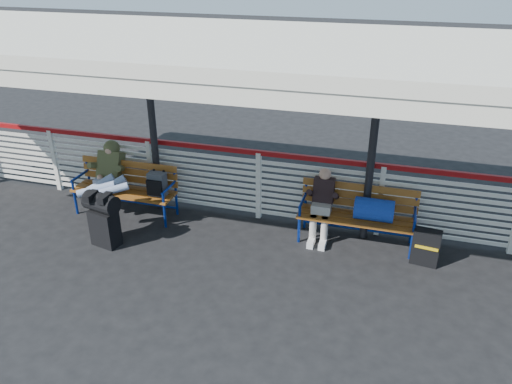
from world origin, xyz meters
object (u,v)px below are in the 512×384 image
(companion_person, at_px, (322,204))
(traveler_man, at_px, (106,182))
(suitcase_side, at_px, (426,247))
(bench_left, at_px, (133,184))
(luggage_stack, at_px, (103,217))
(bench_right, at_px, (366,210))

(companion_person, bearing_deg, traveler_man, -172.23)
(suitcase_side, bearing_deg, traveler_man, -170.24)
(bench_left, height_order, traveler_man, traveler_man)
(luggage_stack, height_order, companion_person, companion_person)
(companion_person, relative_size, suitcase_side, 2.12)
(suitcase_side, bearing_deg, luggage_stack, -161.97)
(bench_left, xyz_separation_m, bench_right, (3.90, 0.14, 0.02))
(traveler_man, bearing_deg, suitcase_side, 2.04)
(bench_left, bearing_deg, traveler_man, -130.33)
(companion_person, bearing_deg, bench_left, -177.71)
(luggage_stack, height_order, traveler_man, traveler_man)
(luggage_stack, distance_m, suitcase_side, 4.86)
(traveler_man, xyz_separation_m, companion_person, (3.52, 0.48, -0.13))
(luggage_stack, height_order, suitcase_side, luggage_stack)
(bench_left, relative_size, bench_right, 1.00)
(bench_right, xyz_separation_m, companion_person, (-0.68, -0.01, 0.00))
(luggage_stack, distance_m, companion_person, 3.39)
(luggage_stack, relative_size, suitcase_side, 1.65)
(traveler_man, height_order, suitcase_side, traveler_man)
(suitcase_side, bearing_deg, bench_right, 169.47)
(luggage_stack, xyz_separation_m, suitcase_side, (4.78, 0.87, -0.21))
(companion_person, bearing_deg, suitcase_side, -10.54)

